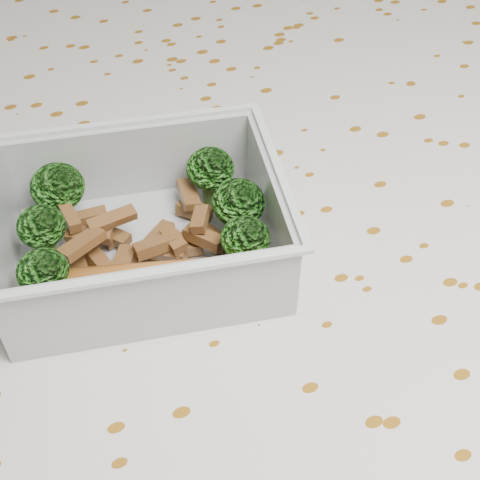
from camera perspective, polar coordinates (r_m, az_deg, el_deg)
name	(u,v)px	position (r m, az deg, el deg)	size (l,w,h in m)	color
dining_table	(251,344)	(0.48, 0.95, -8.90)	(1.40, 0.90, 0.75)	brown
tablecloth	(252,300)	(0.44, 1.03, -5.11)	(1.46, 0.96, 0.19)	silver
lunch_container	(143,236)	(0.40, -8.29, 0.32)	(0.19, 0.16, 0.06)	silver
broccoli_florets	(143,212)	(0.40, -8.27, 2.39)	(0.15, 0.12, 0.04)	#608C3F
meat_pile	(141,237)	(0.40, -8.43, 0.28)	(0.10, 0.07, 0.03)	brown
sausage	(156,281)	(0.37, -7.14, -3.49)	(0.14, 0.06, 0.02)	#AC5D22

